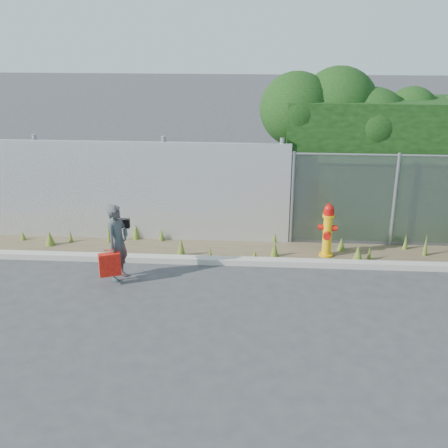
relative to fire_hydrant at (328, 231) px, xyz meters
The scene contains 10 objects.
ground 2.95m from the fire_hydrant, 127.39° to the right, with size 80.00×80.00×0.00m, color #353537.
curb 1.90m from the fire_hydrant, 164.14° to the right, with size 16.00×0.22×0.12m, color #A09D90.
weed_strip 0.83m from the fire_hydrant, 164.66° to the left, with size 16.00×1.31×0.52m.
corrugated_fence 5.08m from the fire_hydrant, behind, with size 8.50×0.21×2.30m.
chainlink_fence 2.63m from the fire_hydrant, 15.71° to the left, with size 6.50×0.07×2.05m.
hedge 3.48m from the fire_hydrant, 32.76° to the left, with size 7.89×1.98×3.70m.
fire_hydrant is the anchor object (origin of this frame).
woman 4.22m from the fire_hydrant, 161.98° to the right, with size 0.54×0.35×1.47m, color #0F635F.
red_tote_bag 4.41m from the fire_hydrant, 158.97° to the right, with size 0.39×0.14×0.51m.
black_shoulder_bag 4.11m from the fire_hydrant, 164.86° to the right, with size 0.24×0.10×0.18m.
Camera 1 is at (0.38, -8.47, 4.71)m, focal length 45.00 mm.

